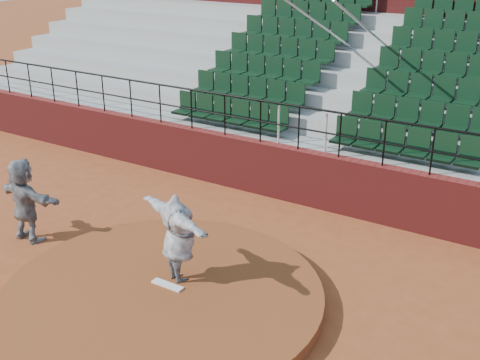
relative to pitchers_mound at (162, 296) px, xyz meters
name	(u,v)px	position (x,y,z in m)	size (l,w,h in m)	color
ground	(163,302)	(0.00, 0.00, -0.12)	(90.00, 90.00, 0.00)	#994622
pitchers_mound	(162,296)	(0.00, 0.00, 0.00)	(5.50, 5.50, 0.25)	brown
pitching_rubber	(167,285)	(0.00, 0.15, 0.14)	(0.60, 0.15, 0.03)	white
boundary_wall	(297,175)	(0.00, 5.00, 0.53)	(24.00, 0.30, 1.30)	maroon
wall_railing	(299,118)	(0.00, 5.00, 1.90)	(24.04, 0.05, 1.03)	black
seating_deck	(358,107)	(0.00, 8.65, 1.32)	(24.00, 5.97, 4.63)	#9B9B95
press_box_facade	(411,14)	(0.00, 12.60, 3.43)	(24.00, 3.00, 7.10)	maroon
pitcher	(178,238)	(0.05, 0.43, 0.94)	(2.00, 0.54, 1.62)	black
fielder	(25,200)	(-3.79, 0.36, 0.76)	(1.64, 0.52, 1.76)	black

